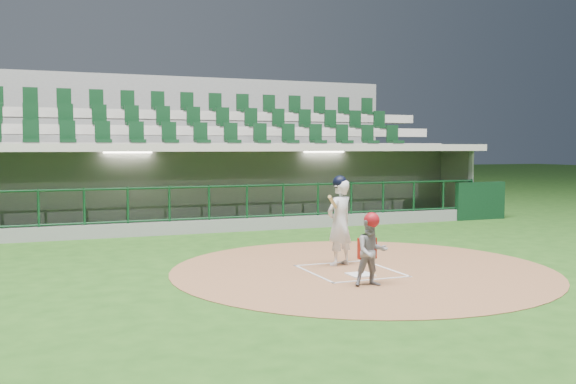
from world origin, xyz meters
The scene contains 8 objects.
ground centered at (0.00, 0.00, 0.00)m, with size 120.00×120.00×0.00m, color #1F4814.
dirt_circle centered at (0.30, -0.20, 0.01)m, with size 7.20×7.20×0.01m, color brown.
home_plate centered at (0.00, -0.70, 0.02)m, with size 0.43×0.43×0.02m, color white.
batter_box_chalk centered at (0.00, -0.30, 0.02)m, with size 1.55×1.80×0.01m.
dugout_structure centered at (0.05, 7.82, 0.96)m, with size 16.40×3.70×3.00m.
seating_deck centered at (0.00, 10.91, 1.42)m, with size 17.00×6.72×5.15m.
batter centered at (0.08, 0.33, 0.89)m, with size 0.90×0.95×1.76m.
catcher centered at (-0.25, -1.56, 0.62)m, with size 0.62×0.52×1.23m.
Camera 1 is at (-5.38, -10.83, 2.31)m, focal length 40.00 mm.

